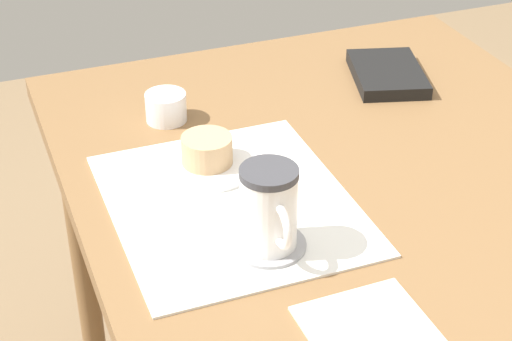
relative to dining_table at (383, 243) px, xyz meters
The scene contains 9 objects.
dining_table is the anchor object (origin of this frame).
placemat 0.24m from the dining_table, 108.61° to the right, with size 0.40×0.34×0.00m, color white.
pastry_plate 0.29m from the dining_table, 128.08° to the right, with size 0.14×0.14×0.01m, color white.
pastry 0.30m from the dining_table, 128.08° to the right, with size 0.08×0.08×0.04m, color tan.
coffee_coaster 0.23m from the dining_table, 77.99° to the right, with size 0.10×0.10×0.01m, color #99999E.
coffee_mug 0.26m from the dining_table, 77.35° to the right, with size 0.11×0.08×0.12m.
paper_napkin 0.30m from the dining_table, 32.32° to the right, with size 0.15×0.15×0.00m, color silver.
sugar_bowl 0.44m from the dining_table, 146.43° to the right, with size 0.07×0.07×0.05m, color white.
small_book 0.42m from the dining_table, 151.71° to the left, with size 0.18×0.12×0.02m, color black.
Camera 1 is at (0.90, -0.55, 1.46)m, focal length 60.00 mm.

